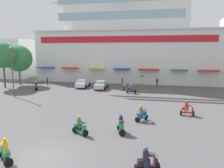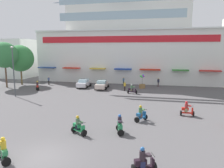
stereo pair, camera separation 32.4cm
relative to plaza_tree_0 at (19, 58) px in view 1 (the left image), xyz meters
The scene contains 21 objects.
ground_plane 22.85m from the plaza_tree_0, 31.89° to the right, with size 128.00×128.00×0.00m, color #555254.
colonial_building 22.14m from the plaza_tree_0, 29.91° to the left, with size 37.06×15.54×19.89m.
flank_building_left 15.02m from the plaza_tree_0, 125.50° to the left, with size 8.45×11.60×9.12m.
plaza_tree_0 is the anchor object (origin of this frame).
plaza_tree_2 3.38m from the plaza_tree_0, 103.34° to the right, with size 4.51×4.68×7.99m.
parked_car_0 13.40m from the plaza_tree_0, ahead, with size 2.41×3.94×1.45m.
parked_car_1 16.82m from the plaza_tree_0, ahead, with size 2.48×4.36×1.45m.
scooter_rider_0 31.16m from the plaza_tree_0, 56.42° to the right, with size 1.44×1.34×1.61m.
scooter_rider_1 30.63m from the plaza_tree_0, 40.63° to the right, with size 0.90×1.41×1.55m.
scooter_rider_2 8.64m from the plaza_tree_0, 35.53° to the right, with size 1.19×1.48×1.54m.
scooter_rider_4 29.00m from the plaza_tree_0, 46.17° to the right, with size 1.47×1.13×1.52m.
scooter_rider_5 22.63m from the plaza_tree_0, ahead, with size 1.49×0.64×1.51m.
scooter_rider_6 35.87m from the plaza_tree_0, 44.60° to the right, with size 1.43×1.02×1.50m.
scooter_rider_7 29.71m from the plaza_tree_0, 33.86° to the right, with size 1.18×1.50×1.56m.
scooter_rider_8 32.21m from the plaza_tree_0, 25.41° to the right, with size 1.36×0.53×1.53m.
pedestrian_0 6.66m from the plaza_tree_0, 12.74° to the left, with size 0.49×0.49×1.57m.
pedestrian_1 20.91m from the plaza_tree_0, ahead, with size 0.50×0.50×1.54m.
pedestrian_2 26.27m from the plaza_tree_0, ahead, with size 0.54×0.54×1.61m.
pedestrian_3 20.02m from the plaza_tree_0, ahead, with size 0.39×0.39×1.61m.
streetlamp_near 11.15m from the plaza_tree_0, 59.15° to the right, with size 0.40×0.40×7.17m.
balloon_vendor_cart 23.35m from the plaza_tree_0, ahead, with size 1.06×1.06×2.47m.
Camera 1 is at (6.84, -11.29, 6.68)m, focal length 34.44 mm.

